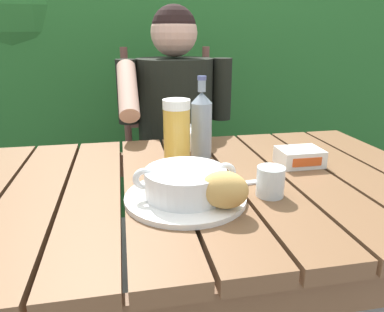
% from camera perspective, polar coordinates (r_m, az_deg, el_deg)
% --- Properties ---
extents(dining_table, '(1.25, 0.80, 0.72)m').
position_cam_1_polar(dining_table, '(0.98, 1.90, -8.99)').
color(dining_table, brown).
rests_on(dining_table, ground_plane).
extents(hedge_backdrop, '(3.41, 0.99, 1.72)m').
position_cam_1_polar(hedge_backdrop, '(2.40, -10.59, 13.65)').
color(hedge_backdrop, '#265F26').
rests_on(hedge_backdrop, ground_plane).
extents(chair_near_diner, '(0.44, 0.42, 1.02)m').
position_cam_1_polar(chair_near_diner, '(1.80, -3.29, -0.58)').
color(chair_near_diner, brown).
rests_on(chair_near_diner, ground_plane).
extents(person_eating, '(0.48, 0.47, 1.20)m').
position_cam_1_polar(person_eating, '(1.55, -2.52, 4.61)').
color(person_eating, black).
rests_on(person_eating, ground_plane).
extents(serving_plate, '(0.28, 0.28, 0.01)m').
position_cam_1_polar(serving_plate, '(0.83, -1.03, -6.52)').
color(serving_plate, white).
rests_on(serving_plate, dining_table).
extents(soup_bowl, '(0.23, 0.18, 0.07)m').
position_cam_1_polar(soup_bowl, '(0.81, -1.04, -4.07)').
color(soup_bowl, white).
rests_on(soup_bowl, serving_plate).
extents(bread_roll, '(0.12, 0.11, 0.08)m').
position_cam_1_polar(bread_roll, '(0.75, 4.83, -5.34)').
color(bread_roll, tan).
rests_on(bread_roll, serving_plate).
extents(beer_glass, '(0.08, 0.08, 0.19)m').
position_cam_1_polar(beer_glass, '(1.01, -2.41, 3.61)').
color(beer_glass, gold).
rests_on(beer_glass, dining_table).
extents(beer_bottle, '(0.06, 0.06, 0.24)m').
position_cam_1_polar(beer_bottle, '(1.09, 1.50, 5.13)').
color(beer_bottle, gray).
rests_on(beer_bottle, dining_table).
extents(water_glass_small, '(0.07, 0.07, 0.07)m').
position_cam_1_polar(water_glass_small, '(0.86, 12.27, -3.95)').
color(water_glass_small, silver).
rests_on(water_glass_small, dining_table).
extents(butter_tub, '(0.12, 0.09, 0.05)m').
position_cam_1_polar(butter_tub, '(1.08, 16.59, -0.14)').
color(butter_tub, white).
rests_on(butter_tub, dining_table).
extents(table_knife, '(0.15, 0.04, 0.01)m').
position_cam_1_polar(table_knife, '(0.91, 6.74, -4.44)').
color(table_knife, silver).
rests_on(table_knife, dining_table).
extents(diner_bowl, '(0.13, 0.13, 0.06)m').
position_cam_1_polar(diner_bowl, '(1.22, -0.06, 2.99)').
color(diner_bowl, white).
rests_on(diner_bowl, dining_table).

